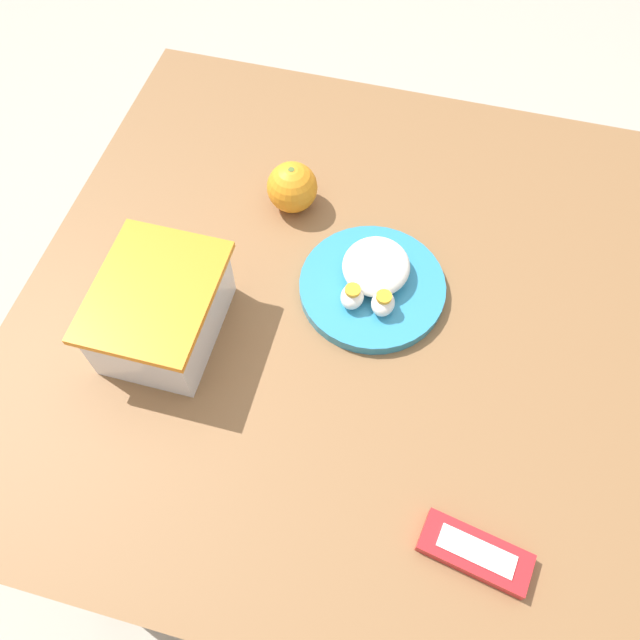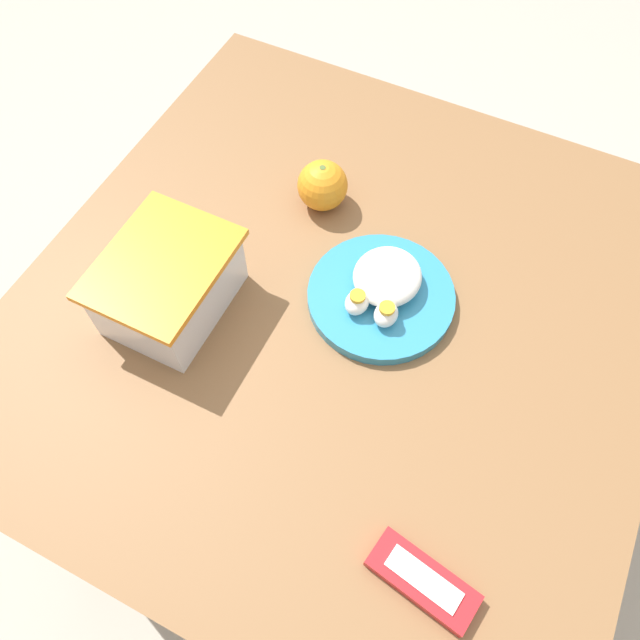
{
  "view_description": "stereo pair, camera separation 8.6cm",
  "coord_description": "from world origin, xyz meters",
  "px_view_note": "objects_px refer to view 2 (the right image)",
  "views": [
    {
      "loc": [
        -0.47,
        -0.1,
        1.52
      ],
      "look_at": [
        -0.05,
        0.01,
        0.77
      ],
      "focal_mm": 35.0,
      "sensor_mm": 36.0,
      "label": 1
    },
    {
      "loc": [
        -0.44,
        -0.18,
        1.52
      ],
      "look_at": [
        -0.05,
        0.01,
        0.77
      ],
      "focal_mm": 35.0,
      "sensor_mm": 36.0,
      "label": 2
    }
  ],
  "objects_px": {
    "orange_fruit": "(323,185)",
    "candy_bar": "(423,580)",
    "food_container": "(170,287)",
    "rice_plate": "(382,291)"
  },
  "relations": [
    {
      "from": "candy_bar",
      "to": "rice_plate",
      "type": "bearing_deg",
      "value": 30.26
    },
    {
      "from": "rice_plate",
      "to": "candy_bar",
      "type": "bearing_deg",
      "value": -149.74
    },
    {
      "from": "food_container",
      "to": "rice_plate",
      "type": "height_order",
      "value": "food_container"
    },
    {
      "from": "candy_bar",
      "to": "food_container",
      "type": "bearing_deg",
      "value": 67.13
    },
    {
      "from": "orange_fruit",
      "to": "candy_bar",
      "type": "relative_size",
      "value": 0.58
    },
    {
      "from": "food_container",
      "to": "orange_fruit",
      "type": "bearing_deg",
      "value": -21.81
    },
    {
      "from": "orange_fruit",
      "to": "rice_plate",
      "type": "bearing_deg",
      "value": -128.75
    },
    {
      "from": "orange_fruit",
      "to": "candy_bar",
      "type": "height_order",
      "value": "orange_fruit"
    },
    {
      "from": "orange_fruit",
      "to": "candy_bar",
      "type": "distance_m",
      "value": 0.58
    },
    {
      "from": "food_container",
      "to": "candy_bar",
      "type": "bearing_deg",
      "value": -112.87
    }
  ]
}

